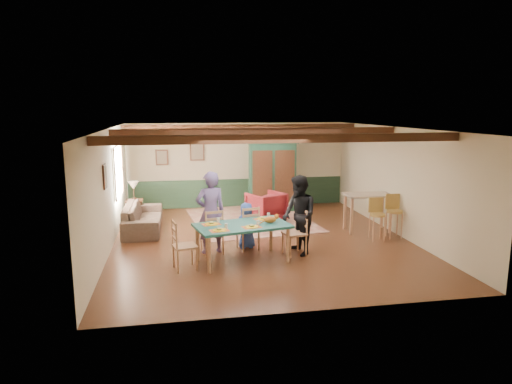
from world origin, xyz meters
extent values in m
plane|color=#462213|center=(0.00, 0.00, 0.00)|extent=(8.00, 8.00, 0.00)
cube|color=beige|center=(0.00, 4.00, 1.35)|extent=(7.00, 0.02, 2.70)
cube|color=beige|center=(-3.50, 0.00, 1.35)|extent=(0.02, 8.00, 2.70)
cube|color=beige|center=(3.50, 0.00, 1.35)|extent=(0.02, 8.00, 2.70)
cube|color=silver|center=(0.00, 0.00, 2.70)|extent=(7.00, 8.00, 0.02)
cube|color=#1D3523|center=(0.00, 3.98, 0.45)|extent=(6.95, 0.03, 0.90)
cube|color=#341B0E|center=(0.00, -2.30, 2.61)|extent=(6.95, 0.16, 0.16)
cube|color=#341B0E|center=(0.00, 0.40, 2.61)|extent=(6.95, 0.16, 0.16)
cube|color=#341B0E|center=(0.00, 3.00, 2.61)|extent=(6.95, 0.16, 0.16)
imported|color=slate|center=(-1.28, -0.72, 0.91)|extent=(0.74, 0.57, 1.82)
imported|color=black|center=(0.60, -1.18, 0.87)|extent=(0.82, 0.97, 1.74)
imported|color=#2A4CA8|center=(-0.46, -0.55, 0.53)|extent=(0.58, 0.44, 1.06)
cube|color=tan|center=(0.07, 2.07, 0.01)|extent=(3.60, 4.13, 0.01)
cube|color=#173929|center=(0.95, 3.20, 1.10)|extent=(1.59, 0.71, 2.20)
imported|color=#511018|center=(0.49, 1.86, 0.42)|extent=(1.20, 1.21, 0.83)
imported|color=#44352A|center=(-2.88, 1.48, 0.34)|extent=(0.95, 2.35, 0.68)
camera|label=1|loc=(-2.04, -10.49, 3.16)|focal=32.00mm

